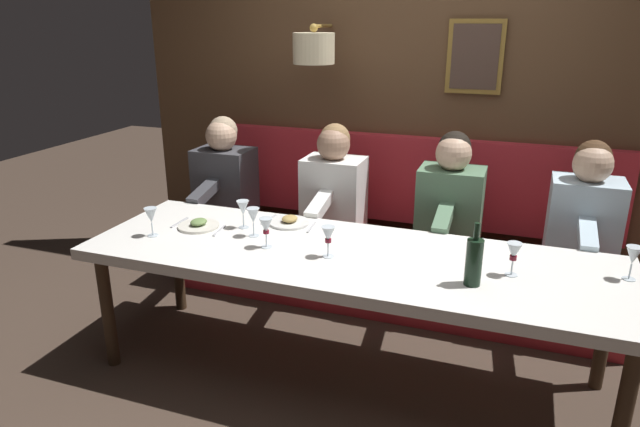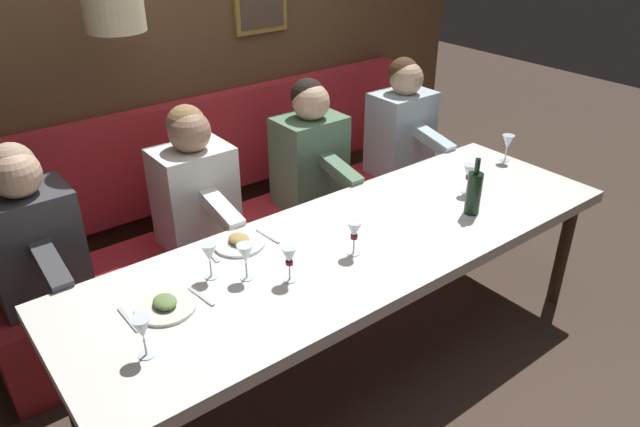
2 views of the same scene
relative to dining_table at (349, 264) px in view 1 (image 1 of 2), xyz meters
The scene contains 18 objects.
ground_plane 0.68m from the dining_table, ahead, with size 12.00×12.00×0.00m, color #423328.
dining_table is the anchor object (origin of this frame).
banquette_bench 1.00m from the dining_table, ahead, with size 0.52×3.00×0.45m, color red.
back_wall_panel 1.61m from the dining_table, ahead, with size 0.59×4.20×2.90m.
diner_nearest 1.48m from the dining_table, 53.13° to the right, with size 0.60×0.40×0.79m.
diner_near 0.98m from the dining_table, 24.21° to the right, with size 0.60×0.40×0.79m.
diner_middle 0.97m from the dining_table, 23.30° to the left, with size 0.60×0.40×0.79m.
diner_far 1.50m from the dining_table, 53.95° to the left, with size 0.60×0.40×0.79m.
place_setting_0 0.94m from the dining_table, 85.78° to the left, with size 0.24×0.32×0.05m.
place_setting_1 0.55m from the dining_table, 56.78° to the left, with size 0.24×0.32×0.05m.
wine_glass_0 1.13m from the dining_table, 97.09° to the left, with size 0.07×0.07×0.16m.
wine_glass_1 0.72m from the dining_table, 77.52° to the left, with size 0.07×0.07×0.16m.
wine_glass_2 0.21m from the dining_table, 133.02° to the left, with size 0.07×0.07×0.16m.
wine_glass_3 1.34m from the dining_table, 83.76° to the right, with size 0.07×0.07×0.16m.
wine_glass_4 0.60m from the dining_table, 84.86° to the left, with size 0.07×0.07×0.16m.
wine_glass_5 0.48m from the dining_table, 99.52° to the left, with size 0.07×0.07×0.16m.
wine_glass_6 0.82m from the dining_table, 89.58° to the right, with size 0.07×0.07×0.16m.
wine_bottle 0.68m from the dining_table, 104.07° to the right, with size 0.08×0.08×0.30m.
Camera 1 is at (-2.61, -0.78, 1.90)m, focal length 31.90 mm.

